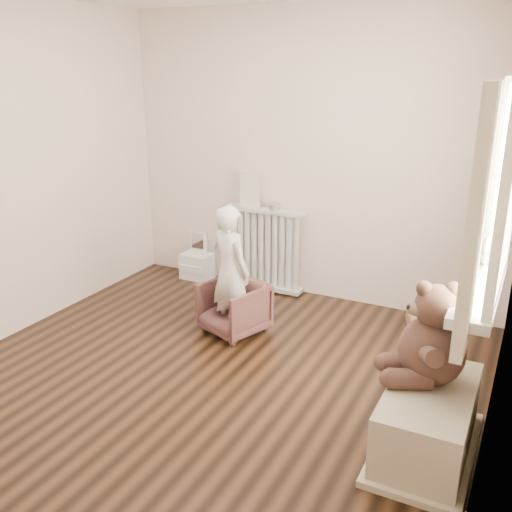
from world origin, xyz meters
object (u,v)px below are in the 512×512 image
at_px(radiator, 264,252).
at_px(toy_vanity, 197,253).
at_px(child, 230,271).
at_px(teddy_bear, 433,338).
at_px(toy_bench, 428,421).
at_px(plush_cat, 488,249).
at_px(armchair, 234,308).

xyz_separation_m(radiator, toy_vanity, (-0.75, -0.03, -0.11)).
relative_size(child, teddy_bear, 1.81).
relative_size(radiator, toy_bench, 0.95).
bearing_deg(toy_vanity, teddy_bear, -32.57).
xyz_separation_m(child, teddy_bear, (1.68, -0.70, 0.12)).
bearing_deg(toy_bench, child, 155.06).
distance_m(child, plush_cat, 1.91).
relative_size(armchair, toy_bench, 0.55).
bearing_deg(plush_cat, armchair, -169.88).
bearing_deg(child, plush_cat, -159.82).
bearing_deg(child, radiator, -59.86).
relative_size(toy_vanity, armchair, 1.01).
relative_size(armchair, plush_cat, 1.89).
xyz_separation_m(armchair, teddy_bear, (1.68, -0.75, 0.46)).
bearing_deg(toy_vanity, toy_bench, -33.65).
xyz_separation_m(radiator, plush_cat, (2.04, -0.98, 0.61)).
relative_size(radiator, child, 0.76).
height_order(radiator, plush_cat, plush_cat).
bearing_deg(radiator, toy_vanity, -177.72).
relative_size(toy_vanity, toy_bench, 0.56).
height_order(toy_vanity, toy_bench, toy_vanity).
bearing_deg(plush_cat, toy_vanity, 172.28).
height_order(teddy_bear, plush_cat, plush_cat).
bearing_deg(toy_bench, radiator, 136.61).
height_order(child, toy_bench, child).
bearing_deg(toy_vanity, armchair, -44.37).
height_order(radiator, toy_bench, radiator).
xyz_separation_m(teddy_bear, plush_cat, (0.17, 0.72, 0.33)).
relative_size(armchair, child, 0.44).
distance_m(radiator, child, 1.03).
bearing_deg(toy_vanity, plush_cat, -18.78).
bearing_deg(child, armchair, -70.43).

